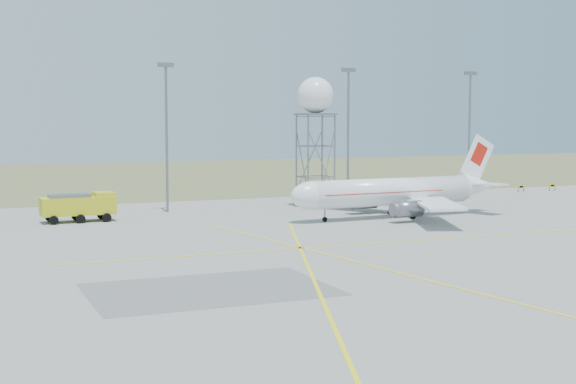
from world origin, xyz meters
name	(u,v)px	position (x,y,z in m)	size (l,w,h in m)	color
ground	(559,308)	(0.00, 0.00, 0.00)	(400.00, 400.00, 0.00)	#9B9A95
grass_strip	(128,176)	(0.00, 140.00, 0.01)	(400.00, 120.00, 0.03)	#5C6739
mast_b	(166,125)	(-10.00, 66.00, 12.07)	(2.20, 0.50, 20.50)	slate
mast_c	(348,124)	(18.00, 66.00, 12.07)	(2.20, 0.50, 20.50)	slate
mast_d	(469,124)	(40.00, 66.00, 12.07)	(2.20, 0.50, 20.50)	slate
taxi_sign_near	(521,187)	(55.60, 72.00, 0.89)	(1.60, 0.17, 1.20)	black
taxi_sign_far	(552,186)	(62.60, 72.00, 0.89)	(1.60, 0.17, 1.20)	black
airliner_main	(394,192)	(15.78, 48.59, 3.30)	(31.65, 30.72, 10.76)	white
radar_tower	(315,135)	(11.31, 63.37, 10.60)	(5.22, 5.22, 18.90)	slate
fire_truck	(80,208)	(-22.72, 60.01, 1.74)	(9.17, 3.89, 3.63)	gold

